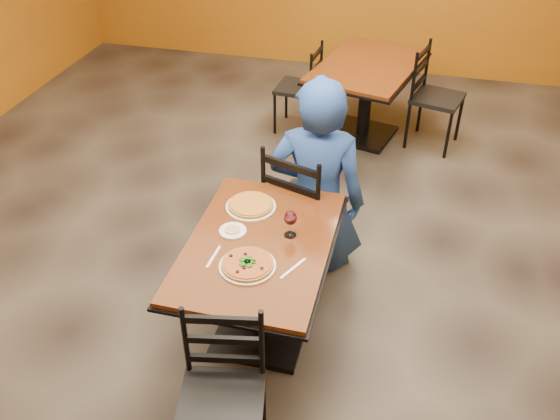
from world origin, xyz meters
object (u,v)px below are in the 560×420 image
(table_main, at_px, (260,268))
(plate_far, at_px, (251,207))
(side_plate, at_px, (233,231))
(chair_second_left, at_px, (298,88))
(plate_main, at_px, (248,266))
(diner, at_px, (317,175))
(pizza_far, at_px, (251,204))
(table_second, at_px, (367,83))
(pizza_main, at_px, (247,264))
(chair_main_near, at_px, (221,404))
(wine_glass, at_px, (290,223))
(chair_main_far, at_px, (305,205))
(chair_second_right, at_px, (437,99))

(table_main, distance_m, plate_far, 0.40)
(table_main, relative_size, side_plate, 7.69)
(chair_second_left, relative_size, plate_main, 2.82)
(diner, height_order, pizza_far, diner)
(diner, xyz_separation_m, plate_main, (-0.18, -1.05, 0.04))
(table_second, relative_size, pizza_main, 5.02)
(chair_main_near, relative_size, wine_glass, 5.02)
(chair_main_near, height_order, chair_main_far, chair_main_far)
(chair_main_far, bearing_deg, table_main, 99.80)
(table_main, bearing_deg, table_second, 84.41)
(chair_main_near, xyz_separation_m, diner, (0.12, 1.71, 0.26))
(table_second, bearing_deg, table_main, -95.59)
(table_main, bearing_deg, diner, 78.17)
(diner, relative_size, wine_glass, 7.95)
(table_second, bearing_deg, chair_main_near, -93.42)
(plate_main, bearing_deg, chair_main_far, 83.47)
(table_main, distance_m, plate_main, 0.29)
(pizza_main, height_order, pizza_far, same)
(table_main, bearing_deg, chair_main_near, -86.54)
(side_plate, distance_m, wine_glass, 0.35)
(table_main, relative_size, plate_far, 3.97)
(chair_second_left, bearing_deg, side_plate, 9.51)
(chair_main_near, xyz_separation_m, side_plate, (-0.23, 0.94, 0.30))
(plate_main, height_order, side_plate, same)
(chair_main_far, xyz_separation_m, pizza_main, (-0.11, -0.98, 0.27))
(table_main, relative_size, pizza_far, 4.39)
(table_main, relative_size, wine_glass, 6.83)
(chair_second_left, relative_size, wine_glass, 4.86)
(chair_second_left, xyz_separation_m, plate_far, (0.25, -2.45, 0.32))
(table_main, bearing_deg, chair_second_left, 98.14)
(diner, xyz_separation_m, wine_glass, (-0.02, -0.72, 0.12))
(chair_second_left, distance_m, plate_far, 2.49)
(chair_main_near, relative_size, pizza_far, 3.23)
(chair_second_right, bearing_deg, pizza_main, 176.99)
(table_second, bearing_deg, side_plate, -99.38)
(chair_main_far, bearing_deg, pizza_main, 101.29)
(table_second, xyz_separation_m, diner, (-0.10, -1.94, 0.16))
(table_second, bearing_deg, chair_second_right, 0.00)
(chair_main_near, bearing_deg, chair_second_left, 85.84)
(chair_main_near, bearing_deg, plate_main, 83.77)
(chair_main_far, height_order, chair_second_right, chair_main_far)
(plate_main, bearing_deg, wine_glass, 63.63)
(table_main, distance_m, chair_main_near, 0.89)
(table_second, distance_m, pizza_far, 2.50)
(plate_main, relative_size, wine_glass, 1.72)
(chair_main_far, bearing_deg, diner, -115.93)
(side_plate, bearing_deg, plate_main, -57.90)
(chair_main_near, relative_size, pizza_main, 3.18)
(table_main, distance_m, table_second, 2.78)
(chair_main_far, bearing_deg, table_second, -76.84)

